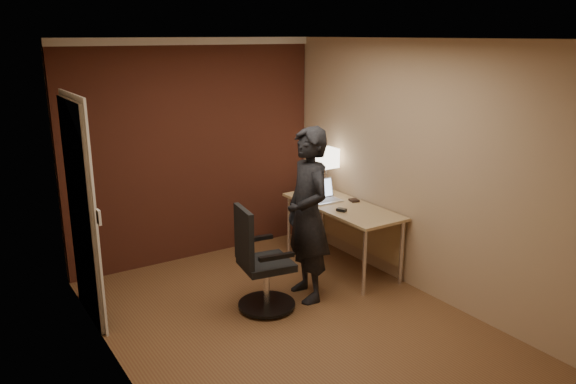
{
  "coord_description": "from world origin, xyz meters",
  "views": [
    {
      "loc": [
        -2.5,
        -3.87,
        2.54
      ],
      "look_at": [
        0.35,
        0.55,
        1.05
      ],
      "focal_mm": 35.0,
      "sensor_mm": 36.0,
      "label": 1
    }
  ],
  "objects_px": {
    "laptop": "(323,195)",
    "mouse": "(342,210)",
    "wallet": "(354,200)",
    "office_chair": "(260,266)",
    "person": "(308,215)",
    "desk": "(347,215)",
    "desk_lamp": "(326,158)"
  },
  "relations": [
    {
      "from": "wallet",
      "to": "office_chair",
      "type": "height_order",
      "value": "office_chair"
    },
    {
      "from": "laptop",
      "to": "person",
      "type": "height_order",
      "value": "person"
    },
    {
      "from": "mouse",
      "to": "wallet",
      "type": "xyz_separation_m",
      "value": [
        0.35,
        0.22,
        -0.01
      ]
    },
    {
      "from": "wallet",
      "to": "office_chair",
      "type": "bearing_deg",
      "value": -163.7
    },
    {
      "from": "office_chair",
      "to": "person",
      "type": "xyz_separation_m",
      "value": [
        0.53,
        -0.01,
        0.41
      ]
    },
    {
      "from": "office_chair",
      "to": "person",
      "type": "bearing_deg",
      "value": -1.07
    },
    {
      "from": "laptop",
      "to": "mouse",
      "type": "xyz_separation_m",
      "value": [
        -0.08,
        -0.44,
        -0.05
      ]
    },
    {
      "from": "mouse",
      "to": "person",
      "type": "height_order",
      "value": "person"
    },
    {
      "from": "laptop",
      "to": "wallet",
      "type": "distance_m",
      "value": 0.35
    },
    {
      "from": "desk",
      "to": "office_chair",
      "type": "height_order",
      "value": "office_chair"
    },
    {
      "from": "desk_lamp",
      "to": "mouse",
      "type": "height_order",
      "value": "desk_lamp"
    },
    {
      "from": "person",
      "to": "desk_lamp",
      "type": "bearing_deg",
      "value": 144.3
    },
    {
      "from": "mouse",
      "to": "office_chair",
      "type": "bearing_deg",
      "value": 166.49
    },
    {
      "from": "desk",
      "to": "laptop",
      "type": "bearing_deg",
      "value": 117.93
    },
    {
      "from": "desk",
      "to": "mouse",
      "type": "height_order",
      "value": "mouse"
    },
    {
      "from": "person",
      "to": "wallet",
      "type": "bearing_deg",
      "value": 124.11
    },
    {
      "from": "wallet",
      "to": "office_chair",
      "type": "distance_m",
      "value": 1.56
    },
    {
      "from": "desk",
      "to": "wallet",
      "type": "bearing_deg",
      "value": 16.76
    },
    {
      "from": "office_chair",
      "to": "laptop",
      "type": "bearing_deg",
      "value": 28.39
    },
    {
      "from": "person",
      "to": "laptop",
      "type": "bearing_deg",
      "value": 143.46
    },
    {
      "from": "desk_lamp",
      "to": "wallet",
      "type": "height_order",
      "value": "desk_lamp"
    },
    {
      "from": "desk_lamp",
      "to": "mouse",
      "type": "xyz_separation_m",
      "value": [
        -0.28,
        -0.66,
        -0.4
      ]
    },
    {
      "from": "laptop",
      "to": "mouse",
      "type": "bearing_deg",
      "value": -100.86
    },
    {
      "from": "wallet",
      "to": "desk_lamp",
      "type": "bearing_deg",
      "value": 98.36
    },
    {
      "from": "desk_lamp",
      "to": "laptop",
      "type": "bearing_deg",
      "value": -131.97
    },
    {
      "from": "office_chair",
      "to": "person",
      "type": "height_order",
      "value": "person"
    },
    {
      "from": "desk_lamp",
      "to": "office_chair",
      "type": "bearing_deg",
      "value": -148.16
    },
    {
      "from": "laptop",
      "to": "office_chair",
      "type": "xyz_separation_m",
      "value": [
        -1.21,
        -0.65,
        -0.35
      ]
    },
    {
      "from": "desk",
      "to": "wallet",
      "type": "distance_m",
      "value": 0.19
    },
    {
      "from": "mouse",
      "to": "wallet",
      "type": "relative_size",
      "value": 0.91
    },
    {
      "from": "laptop",
      "to": "office_chair",
      "type": "bearing_deg",
      "value": -151.61
    },
    {
      "from": "laptop",
      "to": "person",
      "type": "relative_size",
      "value": 0.2
    }
  ]
}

